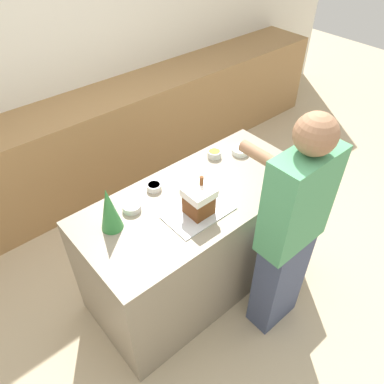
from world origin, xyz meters
name	(u,v)px	position (x,y,z in m)	size (l,w,h in m)	color
ground_plane	(197,278)	(0.00, 0.00, 0.00)	(12.00, 12.00, 0.00)	#C6B28E
wall_back	(57,56)	(0.00, 1.93, 1.30)	(8.00, 0.05, 2.60)	white
back_cabinet_block	(91,147)	(0.00, 1.61, 0.48)	(6.00, 0.60, 0.96)	#9E7547
kitchen_island	(198,241)	(0.00, 0.00, 0.46)	(1.67, 0.76, 0.93)	gray
baking_tray	(199,213)	(-0.11, -0.13, 0.93)	(0.43, 0.26, 0.01)	silver
gingerbread_house	(199,200)	(-0.11, -0.13, 1.03)	(0.17, 0.17, 0.25)	brown
decorative_tree	(109,209)	(-0.59, 0.12, 1.08)	(0.13, 0.13, 0.30)	#33843D
candy_bowl_far_right	(214,154)	(0.38, 0.25, 0.95)	(0.10, 0.10, 0.05)	silver
candy_bowl_behind_tray	(240,151)	(0.56, 0.16, 0.95)	(0.13, 0.13, 0.04)	white
candy_bowl_near_tray_right	(132,207)	(-0.41, 0.17, 0.95)	(0.12, 0.12, 0.04)	silver
candy_bowl_front_corner	(154,187)	(-0.19, 0.24, 0.95)	(0.10, 0.10, 0.04)	white
person	(290,234)	(0.22, -0.60, 0.89)	(0.45, 0.56, 1.72)	#424C6B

